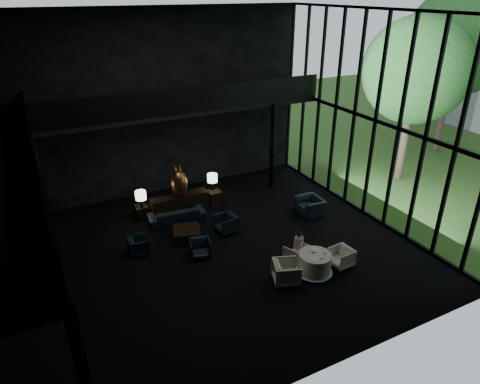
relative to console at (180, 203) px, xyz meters
name	(u,v)px	position (x,y,z in m)	size (l,w,h in m)	color
floor	(213,253)	(-0.03, -3.54, -0.39)	(14.00, 12.00, 0.02)	black
ceiling	(205,12)	(-0.03, -3.54, 7.61)	(14.00, 12.00, 0.02)	black
wall_back	(155,106)	(-0.03, 2.46, 3.61)	(14.00, 0.04, 8.00)	black
wall_front	(325,236)	(-0.03, -9.54, 3.61)	(14.00, 0.04, 8.00)	black
curtain_wall	(375,120)	(6.92, -3.54, 3.61)	(0.20, 12.00, 8.00)	black
mezzanine_back	(185,109)	(0.97, 1.46, 3.61)	(12.00, 2.00, 0.25)	black
railing_left	(35,156)	(-5.03, -3.54, 4.21)	(0.06, 12.00, 1.00)	black
railing_back	(192,99)	(0.97, 0.46, 4.21)	(12.00, 0.06, 1.00)	black
column_nw	(39,172)	(-5.03, 2.16, 1.61)	(0.24, 0.24, 4.00)	black
column_ne	(272,147)	(4.77, 0.46, 1.61)	(0.24, 0.24, 4.00)	black
tree_near	(416,71)	(10.97, -1.54, 4.84)	(4.80, 4.80, 7.65)	#382D23
tree_far	(457,43)	(15.97, 0.46, 5.60)	(5.60, 5.60, 8.80)	#382D23
console	(180,203)	(0.00, 0.00, 0.00)	(2.45, 0.56, 0.78)	black
bronze_urn	(179,183)	(0.00, -0.05, 0.97)	(0.73, 0.73, 1.37)	#B0882D
side_table_left	(142,212)	(-1.60, 0.17, -0.11)	(0.52, 0.52, 0.57)	black
table_lamp_left	(141,196)	(-1.60, 0.01, 0.70)	(0.43, 0.43, 0.73)	black
side_table_right	(214,197)	(1.60, 0.00, -0.08)	(0.56, 0.56, 0.61)	black
table_lamp_right	(212,179)	(1.60, 0.18, 0.75)	(0.44, 0.44, 0.74)	black
sofa	(176,212)	(-0.44, -0.83, 0.09)	(2.43, 0.71, 0.95)	black
lounge_armchair_west	(139,245)	(-2.38, -2.32, -0.07)	(0.63, 0.59, 0.65)	black
lounge_armchair_east	(226,223)	(1.03, -2.39, 0.00)	(0.76, 0.71, 0.78)	#192538
lounge_armchair_south	(200,248)	(-0.51, -3.52, -0.05)	(0.65, 0.61, 0.67)	black
window_armchair	(310,203)	(4.78, -2.65, 0.09)	(1.11, 0.72, 0.97)	black
coffee_table	(187,234)	(-0.53, -2.21, -0.17)	(0.99, 0.99, 0.44)	black
dining_table	(314,265)	(2.48, -6.16, -0.06)	(1.23, 1.23, 0.75)	white
dining_chair_north	(296,253)	(2.35, -5.29, -0.06)	(0.64, 0.59, 0.65)	beige
dining_chair_east	(341,257)	(3.56, -6.19, -0.05)	(0.66, 0.62, 0.68)	beige
dining_chair_west	(287,270)	(1.41, -6.13, 0.06)	(0.87, 0.82, 0.90)	beige
child	(299,240)	(2.49, -5.20, 0.38)	(0.30, 0.30, 0.64)	#E6AEC1
plate_a	(313,259)	(2.27, -6.35, 0.37)	(0.23, 0.23, 0.01)	white
plate_b	(315,249)	(2.66, -5.88, 0.37)	(0.22, 0.22, 0.01)	white
saucer	(322,254)	(2.66, -6.26, 0.37)	(0.17, 0.17, 0.01)	white
coffee_cup	(325,253)	(2.77, -6.27, 0.40)	(0.09, 0.09, 0.06)	white
cereal_bowl	(314,251)	(2.51, -6.02, 0.40)	(0.17, 0.17, 0.08)	white
cream_pot	(321,258)	(2.49, -6.46, 0.40)	(0.06, 0.06, 0.07)	#99999E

